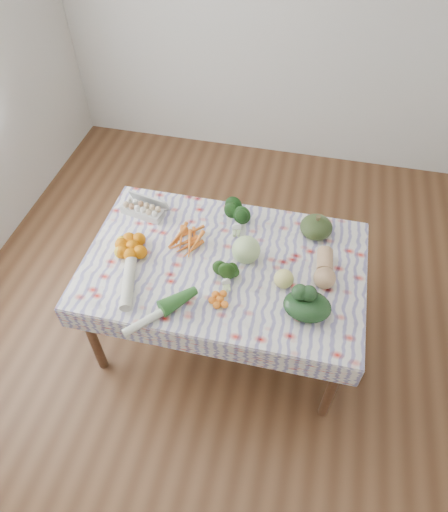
{
  "coord_description": "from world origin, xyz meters",
  "views": [
    {
      "loc": [
        0.39,
        -1.72,
        2.82
      ],
      "look_at": [
        0.0,
        0.0,
        0.82
      ],
      "focal_mm": 32.0,
      "sensor_mm": 36.0,
      "label": 1
    }
  ],
  "objects": [
    {
      "name": "ground",
      "position": [
        0.0,
        0.0,
        0.0
      ],
      "size": [
        4.5,
        4.5,
        0.0
      ],
      "primitive_type": "plane",
      "color": "#53321C",
      "rests_on": "ground"
    },
    {
      "name": "egg_carton",
      "position": [
        -0.61,
        0.29,
        0.8
      ],
      "size": [
        0.29,
        0.16,
        0.07
      ],
      "primitive_type": "cube",
      "rotation": [
        0.0,
        0.0,
        -0.2
      ],
      "color": "#BABBB5",
      "rests_on": "tablecloth"
    },
    {
      "name": "leek",
      "position": [
        -0.25,
        -0.44,
        0.79
      ],
      "size": [
        0.33,
        0.36,
        0.05
      ],
      "primitive_type": "cylinder",
      "rotation": [
        1.57,
        0.0,
        -0.72
      ],
      "color": "silver",
      "rests_on": "tablecloth"
    },
    {
      "name": "wall_back",
      "position": [
        0.0,
        2.25,
        1.4
      ],
      "size": [
        4.0,
        0.04,
        2.8
      ],
      "primitive_type": "cube",
      "color": "silver",
      "rests_on": "ground"
    },
    {
      "name": "kale_bunch",
      "position": [
        0.01,
        0.32,
        0.83
      ],
      "size": [
        0.18,
        0.17,
        0.14
      ],
      "primitive_type": "ellipsoid",
      "rotation": [
        0.0,
        0.0,
        0.21
      ],
      "color": "#163912",
      "rests_on": "tablecloth"
    },
    {
      "name": "kabocha_squash",
      "position": [
        0.5,
        0.35,
        0.83
      ],
      "size": [
        0.26,
        0.26,
        0.13
      ],
      "primitive_type": "ellipsoid",
      "rotation": [
        0.0,
        0.0,
        -0.36
      ],
      "color": "#354720",
      "rests_on": "tablecloth"
    },
    {
      "name": "cabbage",
      "position": [
        0.12,
        0.05,
        0.85
      ],
      "size": [
        0.19,
        0.19,
        0.17
      ],
      "primitive_type": "sphere",
      "rotation": [
        0.0,
        0.0,
        -0.17
      ],
      "color": "#B1CF85",
      "rests_on": "tablecloth"
    },
    {
      "name": "tablecloth",
      "position": [
        0.0,
        0.0,
        0.76
      ],
      "size": [
        1.66,
        1.06,
        0.01
      ],
      "primitive_type": "cube",
      "color": "white",
      "rests_on": "dining_table"
    },
    {
      "name": "mandarin_cluster",
      "position": [
        0.04,
        -0.28,
        0.78
      ],
      "size": [
        0.18,
        0.18,
        0.04
      ],
      "primitive_type": "cube",
      "rotation": [
        0.0,
        0.0,
        0.33
      ],
      "color": "orange",
      "rests_on": "tablecloth"
    },
    {
      "name": "carrot_bunch",
      "position": [
        -0.25,
        0.1,
        0.78
      ],
      "size": [
        0.3,
        0.28,
        0.04
      ],
      "primitive_type": "cube",
      "rotation": [
        0.0,
        0.0,
        -0.3
      ],
      "color": "orange",
      "rests_on": "tablecloth"
    },
    {
      "name": "butternut_squash",
      "position": [
        0.58,
        0.04,
        0.82
      ],
      "size": [
        0.14,
        0.28,
        0.13
      ],
      "primitive_type": "ellipsoid",
      "rotation": [
        0.0,
        0.0,
        0.06
      ],
      "color": "tan",
      "rests_on": "tablecloth"
    },
    {
      "name": "daikon",
      "position": [
        -0.5,
        -0.25,
        0.8
      ],
      "size": [
        0.19,
        0.46,
        0.07
      ],
      "primitive_type": "cylinder",
      "rotation": [
        1.57,
        0.0,
        0.27
      ],
      "color": "beige",
      "rests_on": "tablecloth"
    },
    {
      "name": "dining_table",
      "position": [
        0.0,
        0.0,
        0.68
      ],
      "size": [
        1.6,
        1.0,
        0.75
      ],
      "color": "brown",
      "rests_on": "ground"
    },
    {
      "name": "spinach_bag",
      "position": [
        0.51,
        -0.25,
        0.82
      ],
      "size": [
        0.31,
        0.28,
        0.11
      ],
      "primitive_type": "ellipsoid",
      "rotation": [
        0.0,
        0.0,
        0.37
      ],
      "color": "black",
      "rests_on": "tablecloth"
    },
    {
      "name": "grapefruit",
      "position": [
        0.36,
        -0.09,
        0.82
      ],
      "size": [
        0.14,
        0.14,
        0.11
      ],
      "primitive_type": "sphere",
      "rotation": [
        0.0,
        0.0,
        0.34
      ],
      "color": "#F1E679",
      "rests_on": "tablecloth"
    },
    {
      "name": "orange_cluster",
      "position": [
        -0.56,
        -0.04,
        0.81
      ],
      "size": [
        0.35,
        0.35,
        0.09
      ],
      "primitive_type": "cube",
      "rotation": [
        0.0,
        0.0,
        0.43
      ],
      "color": "#D76D04",
      "rests_on": "tablecloth"
    },
    {
      "name": "broccoli",
      "position": [
        0.04,
        -0.13,
        0.81
      ],
      "size": [
        0.17,
        0.17,
        0.09
      ],
      "primitive_type": "ellipsoid",
      "rotation": [
        0.0,
        0.0,
        0.38
      ],
      "color": "#1D4312",
      "rests_on": "tablecloth"
    }
  ]
}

